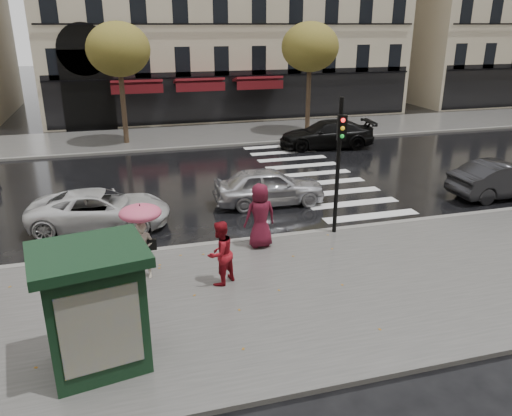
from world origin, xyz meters
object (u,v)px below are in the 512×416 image
object	(u,v)px
newsstand	(94,307)
car_white	(100,209)
man_burgundy	(260,216)
traffic_light	(339,154)
car_black	(326,134)
woman_umbrella	(142,229)
woman_red	(220,253)
car_darkgrey	(504,179)
car_silver	(269,186)

from	to	relation	value
newsstand	car_white	distance (m)	7.75
man_burgundy	car_white	size ratio (longest dim) A/B	0.43
traffic_light	car_black	xyz separation A→B (m)	(4.66, 11.48, -1.99)
woman_umbrella	man_burgundy	world-z (taller)	woman_umbrella
woman_umbrella	woman_red	size ratio (longest dim) A/B	1.22
woman_umbrella	newsstand	distance (m)	3.64
car_darkgrey	car_black	size ratio (longest dim) A/B	0.85
woman_umbrella	newsstand	bearing A→B (deg)	-107.92
man_burgundy	car_silver	xyz separation A→B (m)	(1.48, 3.85, -0.39)
woman_umbrella	car_silver	world-z (taller)	woman_umbrella
car_silver	car_darkgrey	size ratio (longest dim) A/B	0.96
man_burgundy	car_darkgrey	distance (m)	10.88
newsstand	car_darkgrey	world-z (taller)	newsstand
man_burgundy	car_silver	distance (m)	4.14
newsstand	car_darkgrey	distance (m)	16.70
car_black	car_darkgrey	bearing A→B (deg)	26.78
car_darkgrey	car_black	xyz separation A→B (m)	(-3.39, 9.67, 0.03)
car_silver	car_darkgrey	world-z (taller)	car_darkgrey
car_darkgrey	newsstand	bearing A→B (deg)	112.37
newsstand	car_white	bearing A→B (deg)	90.27
man_burgundy	traffic_light	world-z (taller)	traffic_light
woman_red	car_darkgrey	bearing A→B (deg)	162.42
woman_umbrella	car_darkgrey	size ratio (longest dim) A/B	0.48
car_silver	car_white	distance (m)	6.18
car_darkgrey	car_white	bearing A→B (deg)	84.91
newsstand	car_black	size ratio (longest dim) A/B	0.49
woman_red	car_darkgrey	world-z (taller)	woman_red
car_darkgrey	woman_umbrella	bearing A→B (deg)	101.54
car_silver	car_darkgrey	bearing A→B (deg)	-98.00
man_burgundy	car_silver	world-z (taller)	man_burgundy
traffic_light	car_darkgrey	bearing A→B (deg)	12.69
newsstand	car_darkgrey	xyz separation A→B (m)	(15.30, 6.66, -0.69)
car_darkgrey	car_black	distance (m)	10.25
woman_umbrella	newsstand	xyz separation A→B (m)	(-1.12, -3.47, -0.09)
traffic_light	car_white	bearing A→B (deg)	158.51
woman_umbrella	car_darkgrey	xyz separation A→B (m)	(14.17, 3.19, -0.78)
man_burgundy	car_black	bearing A→B (deg)	-127.49
traffic_light	car_black	size ratio (longest dim) A/B	0.84
man_burgundy	traffic_light	size ratio (longest dim) A/B	0.46
car_silver	car_black	distance (m)	9.84
woman_red	car_darkgrey	size ratio (longest dim) A/B	0.39
man_burgundy	traffic_light	distance (m)	3.10
car_darkgrey	car_white	world-z (taller)	car_darkgrey
car_black	car_silver	bearing A→B (deg)	-28.61
woman_umbrella	woman_red	world-z (taller)	woman_umbrella
car_black	newsstand	bearing A→B (deg)	-28.63
car_white	woman_red	bearing A→B (deg)	-141.62
woman_red	car_white	bearing A→B (deg)	-95.40
car_silver	woman_red	bearing A→B (deg)	154.31
woman_umbrella	car_black	xyz separation A→B (m)	(10.78, 12.86, -0.75)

